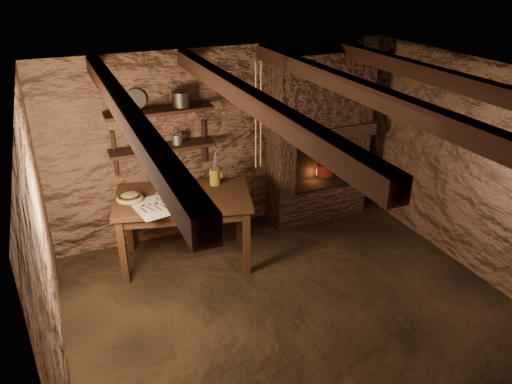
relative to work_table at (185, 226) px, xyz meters
name	(u,v)px	position (x,y,z in m)	size (l,w,h in m)	color
floor	(293,308)	(0.78, -1.33, -0.47)	(4.50, 4.50, 0.00)	black
back_wall	(225,142)	(0.78, 0.67, 0.73)	(4.50, 0.04, 2.40)	brown
front_wall	(446,342)	(0.78, -3.33, 0.73)	(4.50, 0.04, 2.40)	brown
left_wall	(46,258)	(-1.47, -1.33, 0.73)	(0.04, 4.00, 2.40)	brown
right_wall	(476,171)	(3.03, -1.33, 0.73)	(0.04, 4.00, 2.40)	brown
ceiling	(302,82)	(0.78, -1.33, 1.93)	(4.50, 4.00, 0.04)	black
beam_far_left	(125,112)	(-0.72, -1.33, 1.84)	(0.14, 3.95, 0.16)	black
beam_mid_left	(248,98)	(0.28, -1.33, 1.84)	(0.14, 3.95, 0.16)	black
beam_mid_right	(351,87)	(1.28, -1.33, 1.84)	(0.14, 3.95, 0.16)	black
beam_far_right	(439,77)	(2.28, -1.33, 1.84)	(0.14, 3.95, 0.16)	black
shelf_lower	(163,148)	(-0.07, 0.51, 0.83)	(1.25, 0.30, 0.04)	black
shelf_upper	(160,111)	(-0.07, 0.51, 1.28)	(1.25, 0.30, 0.04)	black
hearth	(319,133)	(2.03, 0.44, 0.75)	(1.43, 0.51, 2.30)	#322119
work_table	(185,226)	(0.00, 0.00, 0.00)	(1.71, 1.24, 0.88)	#372013
linen_cloth	(166,204)	(-0.23, -0.14, 0.41)	(0.68, 0.55, 0.01)	beige
pewter_cutlery_row	(167,204)	(-0.23, -0.16, 0.42)	(0.57, 0.22, 0.01)	gray
drinking_glasses	(165,195)	(-0.21, -0.01, 0.46)	(0.22, 0.07, 0.09)	white
stoneware_jug	(215,169)	(0.45, 0.15, 0.60)	(0.15, 0.15, 0.45)	olive
wooden_bowl	(130,198)	(-0.58, 0.10, 0.44)	(0.31, 0.31, 0.11)	olive
iron_stockpot	(181,100)	(0.19, 0.51, 1.38)	(0.21, 0.21, 0.16)	#2C2A27
tin_pan	(136,99)	(-0.31, 0.61, 1.41)	(0.23, 0.23, 0.03)	#A2A19C
small_kettle	(177,139)	(0.11, 0.51, 0.91)	(0.17, 0.13, 0.18)	#A2A19C
rusty_tin	(136,146)	(-0.39, 0.51, 0.89)	(0.09, 0.09, 0.09)	#5C2112
red_pot	(325,169)	(2.12, 0.39, 0.24)	(0.26, 0.26, 0.54)	maroon
hanging_ropes	(258,116)	(0.83, -0.28, 1.33)	(0.08, 0.08, 1.20)	beige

